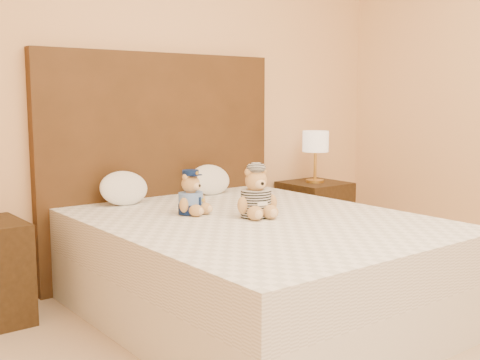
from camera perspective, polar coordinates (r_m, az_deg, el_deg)
name	(u,v)px	position (r m, az deg, el deg)	size (l,w,h in m)	color
bed	(256,267)	(3.38, 1.55, -8.21)	(1.60, 2.00, 0.55)	white
headboard	(162,166)	(4.10, -7.43, 1.37)	(1.75, 0.08, 1.50)	#4B2E16
nightstand_right	(314,217)	(4.77, 7.05, -3.48)	(0.45, 0.45, 0.55)	#362311
lamp	(316,144)	(4.69, 7.17, 3.40)	(0.20, 0.20, 0.40)	gold
teddy_police	(191,192)	(3.42, -4.70, -1.18)	(0.22, 0.21, 0.25)	#BF7E4A
teddy_prisoner	(256,192)	(3.32, 1.53, -1.14)	(0.25, 0.24, 0.28)	#BF7E4A
pillow_left	(124,186)	(3.78, -10.96, -0.61)	(0.32, 0.21, 0.23)	white
pillow_right	(210,178)	(4.11, -2.84, 0.17)	(0.31, 0.20, 0.22)	white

